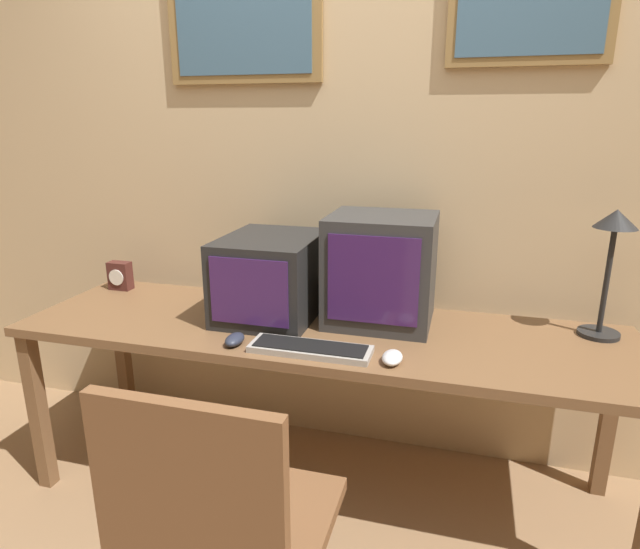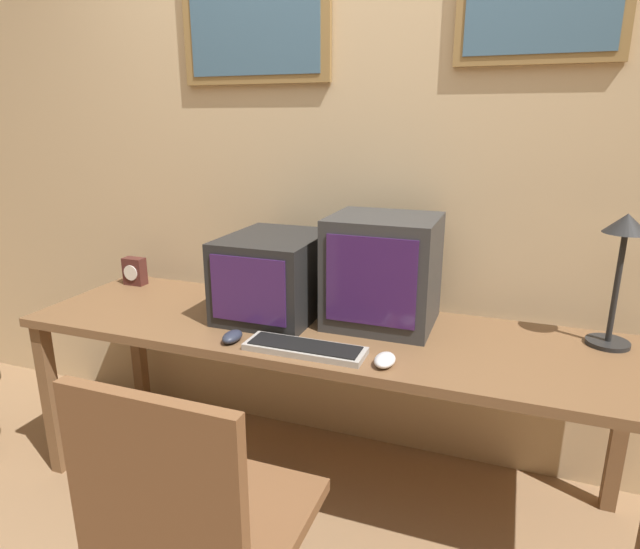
# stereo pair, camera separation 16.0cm
# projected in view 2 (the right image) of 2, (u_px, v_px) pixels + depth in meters

# --- Properties ---
(wall_back) EXTENTS (8.00, 0.08, 2.60)m
(wall_back) POSITION_uv_depth(u_px,v_px,m) (356.00, 166.00, 2.30)
(wall_back) COLOR #D1B284
(wall_back) RESTS_ON ground_plane
(desk) EXTENTS (2.35, 0.67, 0.73)m
(desk) POSITION_uv_depth(u_px,v_px,m) (320.00, 343.00, 2.09)
(desk) COLOR brown
(desk) RESTS_ON ground_plane
(monitor_left) EXTENTS (0.37, 0.47, 0.33)m
(monitor_left) POSITION_uv_depth(u_px,v_px,m) (274.00, 275.00, 2.17)
(monitor_left) COLOR black
(monitor_left) RESTS_ON desk
(monitor_right) EXTENTS (0.40, 0.37, 0.43)m
(monitor_right) POSITION_uv_depth(u_px,v_px,m) (383.00, 271.00, 2.06)
(monitor_right) COLOR #333333
(monitor_right) RESTS_ON desk
(keyboard_main) EXTENTS (0.42, 0.13, 0.03)m
(keyboard_main) POSITION_uv_depth(u_px,v_px,m) (305.00, 348.00, 1.85)
(keyboard_main) COLOR #A8A399
(keyboard_main) RESTS_ON desk
(mouse_near_keyboard) EXTENTS (0.07, 0.11, 0.04)m
(mouse_near_keyboard) POSITION_uv_depth(u_px,v_px,m) (385.00, 360.00, 1.75)
(mouse_near_keyboard) COLOR silver
(mouse_near_keyboard) RESTS_ON desk
(mouse_far_corner) EXTENTS (0.06, 0.10, 0.04)m
(mouse_far_corner) POSITION_uv_depth(u_px,v_px,m) (232.00, 337.00, 1.93)
(mouse_far_corner) COLOR #282D3D
(mouse_far_corner) RESTS_ON desk
(desk_clock) EXTENTS (0.10, 0.06, 0.13)m
(desk_clock) POSITION_uv_depth(u_px,v_px,m) (135.00, 271.00, 2.58)
(desk_clock) COLOR #4C231E
(desk_clock) RESTS_ON desk
(desk_lamp) EXTENTS (0.15, 0.15, 0.47)m
(desk_lamp) POSITION_uv_depth(u_px,v_px,m) (622.00, 251.00, 1.81)
(desk_lamp) COLOR black
(desk_lamp) RESTS_ON desk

